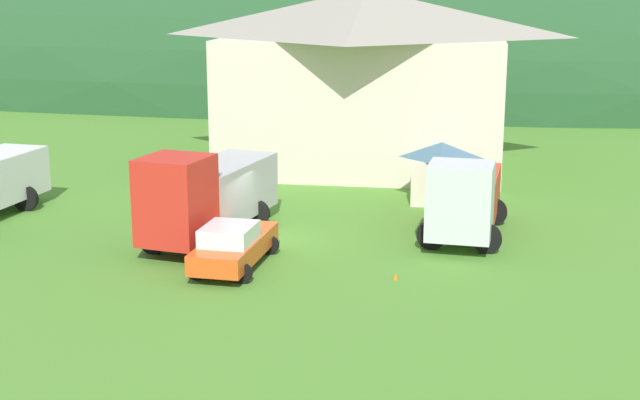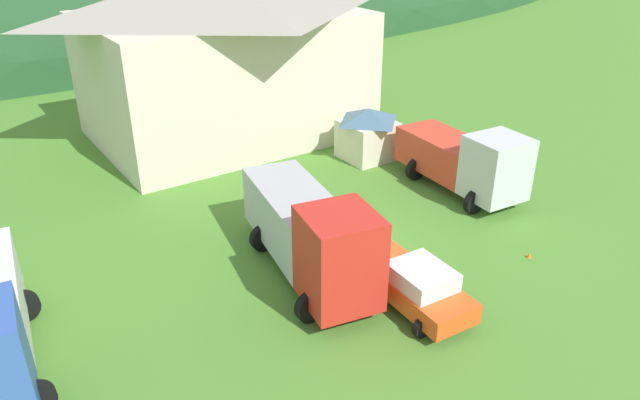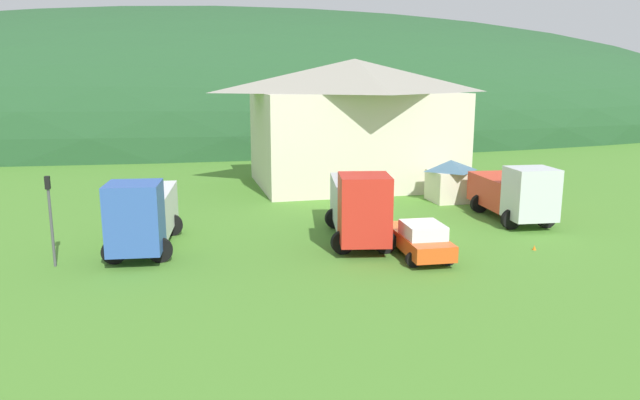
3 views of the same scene
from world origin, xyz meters
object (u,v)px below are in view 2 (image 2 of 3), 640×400
Objects in this scene: depot_building at (223,51)px; service_pickup_orange at (412,283)px; traffic_cone_near_pickup at (529,258)px; play_shed_cream at (368,133)px; crane_truck_red at (311,233)px; tow_truck_silver at (466,160)px.

service_pickup_orange is (-2.49, -18.68, -4.03)m from depot_building.
depot_building reaches higher than service_pickup_orange.
depot_building reaches higher than traffic_cone_near_pickup.
play_shed_cream is at bearing 84.44° from traffic_cone_near_pickup.
crane_truck_red is 1.17× the size of tow_truck_silver.
depot_building is 14.97m from tow_truck_silver.
tow_truck_silver is 15.45× the size of traffic_cone_near_pickup.
crane_truck_red reaches higher than play_shed_cream.
crane_truck_red is at bearing -138.42° from play_shed_cream.
crane_truck_red is 18.14× the size of traffic_cone_near_pickup.
play_shed_cream is 0.33× the size of crane_truck_red.
depot_building is 3.05× the size of service_pickup_orange.
play_shed_cream reaches higher than traffic_cone_near_pickup.
crane_truck_red is 8.70m from traffic_cone_near_pickup.
depot_building is 16.34m from crane_truck_red.
depot_building reaches higher than crane_truck_red.
tow_truck_silver is (9.88, 1.88, -0.20)m from crane_truck_red.
crane_truck_red is at bearing -105.92° from depot_building.
crane_truck_red reaches higher than service_pickup_orange.
tow_truck_silver reaches higher than service_pickup_orange.
play_shed_cream reaches higher than service_pickup_orange.
depot_building is at bearing 175.07° from crane_truck_red.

